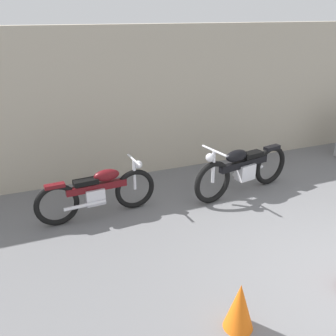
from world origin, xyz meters
TOP-DOWN VIEW (x-y plane):
  - building_wall at (0.00, 4.49)m, footprint 18.00×0.30m
  - traffic_cone at (-1.85, 0.04)m, footprint 0.32×0.32m
  - motorcycle_maroon at (-2.67, 2.94)m, footprint 1.98×0.55m
  - motorcycle_black at (-0.08, 2.80)m, footprint 2.15×0.71m

SIDE VIEW (x-z plane):
  - traffic_cone at x=-1.85m, z-range 0.00..0.55m
  - motorcycle_maroon at x=-2.67m, z-range -0.02..0.87m
  - motorcycle_black at x=-0.08m, z-range -0.02..0.96m
  - building_wall at x=0.00m, z-range 0.00..2.89m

